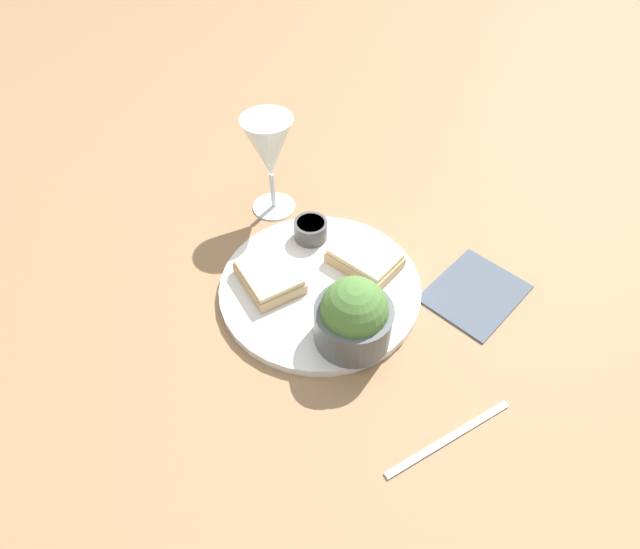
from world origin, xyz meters
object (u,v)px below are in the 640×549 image
object	(u,v)px
salad_bowl	(354,317)
cheese_toast_near	(365,258)
cheese_toast_far	(269,276)
napkin	(475,292)
wine_glass	(269,151)
sauce_ramekin	(311,229)
fork	(449,438)

from	to	relation	value
salad_bowl	cheese_toast_near	distance (m)	0.14
cheese_toast_far	napkin	world-z (taller)	cheese_toast_far
cheese_toast_near	wine_glass	distance (m)	0.22
sauce_ramekin	fork	bearing A→B (deg)	156.12
salad_bowl	sauce_ramekin	distance (m)	0.20
sauce_ramekin	napkin	bearing A→B (deg)	-164.19
sauce_ramekin	napkin	world-z (taller)	sauce_ramekin
cheese_toast_near	sauce_ramekin	bearing A→B (deg)	3.60
sauce_ramekin	cheese_toast_near	size ratio (longest dim) A/B	0.52
salad_bowl	fork	world-z (taller)	salad_bowl
wine_glass	fork	bearing A→B (deg)	158.22
wine_glass	napkin	size ratio (longest dim) A/B	1.14
sauce_ramekin	wine_glass	world-z (taller)	wine_glass
napkin	cheese_toast_far	bearing A→B (deg)	37.33
cheese_toast_far	sauce_ramekin	bearing A→B (deg)	-82.61
cheese_toast_near	fork	size ratio (longest dim) A/B	0.59
sauce_ramekin	napkin	xyz separation A→B (m)	(-0.25, -0.07, -0.03)
wine_glass	napkin	bearing A→B (deg)	-173.08
sauce_ramekin	cheese_toast_near	xyz separation A→B (m)	(-0.10, -0.01, -0.00)
wine_glass	fork	world-z (taller)	wine_glass
cheese_toast_near	cheese_toast_far	size ratio (longest dim) A/B	0.89
sauce_ramekin	fork	size ratio (longest dim) A/B	0.31
wine_glass	napkin	xyz separation A→B (m)	(-0.36, -0.04, -0.11)
cheese_toast_near	cheese_toast_far	distance (m)	0.14
salad_bowl	wine_glass	bearing A→B (deg)	-27.19
wine_glass	cheese_toast_near	bearing A→B (deg)	173.96
cheese_toast_near	cheese_toast_far	bearing A→B (deg)	53.83
salad_bowl	sauce_ramekin	bearing A→B (deg)	-34.04
cheese_toast_near	napkin	bearing A→B (deg)	-156.92
sauce_ramekin	wine_glass	distance (m)	0.14
fork	sauce_ramekin	bearing A→B (deg)	-23.88
cheese_toast_far	fork	bearing A→B (deg)	173.35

